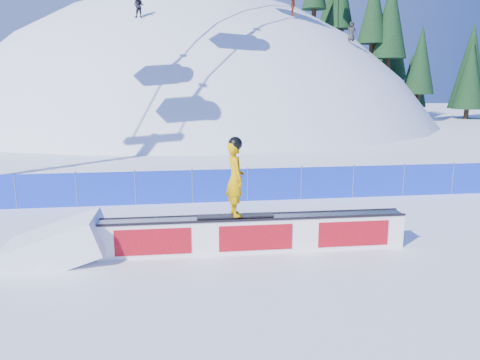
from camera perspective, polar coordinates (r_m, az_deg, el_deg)
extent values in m
plane|color=white|center=(12.70, -0.48, -7.73)|extent=(160.00, 160.00, 0.00)
sphere|color=white|center=(58.31, -5.76, -10.68)|extent=(64.00, 64.00, 64.00)
cylinder|color=#301F13|center=(54.90, 10.81, 18.23)|extent=(0.50, 0.50, 1.40)
cylinder|color=#301F13|center=(58.20, 9.51, 18.02)|extent=(0.50, 0.50, 1.40)
cylinder|color=#301F13|center=(61.39, 12.08, 15.22)|extent=(0.50, 0.50, 1.40)
cone|color=black|center=(61.73, 12.24, 18.63)|extent=(2.72, 2.72, 6.18)
cylinder|color=#301F13|center=(56.93, 12.74, 16.46)|extent=(0.50, 0.50, 1.40)
cylinder|color=#301F13|center=(59.05, 13.70, 15.01)|extent=(0.50, 0.50, 1.40)
cone|color=black|center=(59.53, 13.93, 19.53)|extent=(3.61, 3.61, 8.21)
cylinder|color=#301F13|center=(60.22, 16.92, 11.59)|extent=(0.50, 0.50, 1.40)
cone|color=black|center=(60.38, 17.17, 15.51)|extent=(3.11, 3.11, 7.07)
cylinder|color=#301F13|center=(62.62, 16.72, 10.53)|extent=(0.50, 0.50, 1.40)
cone|color=black|center=(62.78, 17.02, 15.48)|extent=(4.25, 4.25, 9.66)
cylinder|color=#301F13|center=(56.99, 21.52, 7.33)|extent=(0.50, 0.50, 1.40)
cone|color=black|center=(56.87, 21.82, 11.32)|extent=(2.97, 2.97, 6.76)
cylinder|color=#301F13|center=(62.13, 19.50, 7.78)|extent=(0.50, 0.50, 1.40)
cone|color=black|center=(62.02, 19.74, 11.13)|extent=(2.68, 2.68, 6.09)
cylinder|color=#301F13|center=(62.96, 20.79, 7.73)|extent=(0.50, 0.50, 1.40)
cone|color=black|center=(62.88, 21.14, 12.53)|extent=(4.13, 4.13, 9.38)
cylinder|color=#301F13|center=(60.41, 24.93, 7.26)|extent=(0.50, 0.50, 1.40)
cone|color=black|center=(60.31, 25.32, 11.75)|extent=(3.65, 3.65, 8.30)
cylinder|color=#301F13|center=(60.86, 26.83, 7.12)|extent=(0.50, 0.50, 1.40)
cone|color=black|center=(60.75, 27.16, 10.61)|extent=(2.74, 2.74, 6.24)
cube|color=#1433C9|center=(16.85, -2.42, -0.71)|extent=(22.00, 0.03, 1.20)
cylinder|color=#45527C|center=(17.65, -25.69, -1.14)|extent=(0.05, 0.05, 1.30)
cylinder|color=#45527C|center=(17.13, -19.32, -0.99)|extent=(0.05, 0.05, 1.30)
cylinder|color=#45527C|center=(16.83, -12.64, -0.82)|extent=(0.05, 0.05, 1.30)
cylinder|color=#45527C|center=(16.78, -5.82, -0.64)|extent=(0.05, 0.05, 1.30)
cylinder|color=#45527C|center=(16.95, 0.95, -0.44)|extent=(0.05, 0.05, 1.30)
cylinder|color=#45527C|center=(17.36, 7.49, -0.25)|extent=(0.05, 0.05, 1.30)
cylinder|color=#45527C|center=(17.98, 13.65, -0.07)|extent=(0.05, 0.05, 1.30)
cylinder|color=#45527C|center=(18.80, 19.34, 0.10)|extent=(0.05, 0.05, 1.30)
cylinder|color=#45527C|center=(19.79, 24.51, 0.26)|extent=(0.05, 0.05, 1.30)
cube|color=white|center=(12.02, 1.76, -6.67)|extent=(7.82, 0.57, 0.88)
cube|color=#8F919C|center=(11.88, 1.77, -4.57)|extent=(7.74, 0.60, 0.04)
cube|color=black|center=(11.64, 1.97, -4.88)|extent=(7.81, 0.11, 0.06)
cube|color=black|center=(12.13, 1.58, -4.18)|extent=(7.81, 0.11, 0.06)
cube|color=red|center=(11.78, 1.95, -7.05)|extent=(7.42, 0.10, 0.66)
cube|color=red|center=(12.26, 1.57, -6.29)|extent=(7.42, 0.10, 0.66)
cube|color=black|center=(11.80, -0.57, -4.38)|extent=(1.94, 0.37, 0.04)
imported|color=#D49800|center=(11.57, -0.58, 0.15)|extent=(0.54, 0.74, 1.87)
sphere|color=black|center=(11.43, -0.59, 4.44)|extent=(0.35, 0.35, 0.35)
imported|color=black|center=(37.67, -12.26, 20.06)|extent=(0.96, 0.85, 1.65)
imported|color=#C9441C|center=(42.21, 6.47, 20.44)|extent=(0.78, 1.05, 1.65)
imported|color=#282828|center=(44.15, 13.45, 17.20)|extent=(0.88, 0.65, 1.65)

